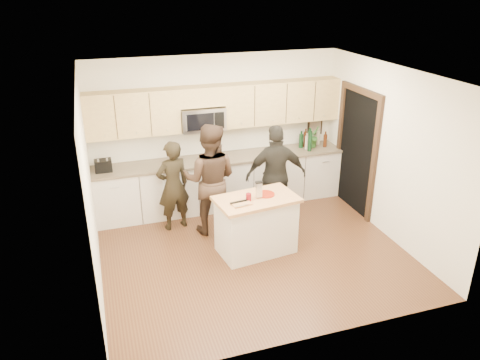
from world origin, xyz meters
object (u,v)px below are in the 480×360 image
object	(u,v)px
woman_left	(173,186)
woman_right	(276,176)
toaster	(103,166)
woman_center	(210,180)
island	(256,225)

from	to	relation	value
woman_left	woman_right	bearing A→B (deg)	154.80
toaster	woman_left	size ratio (longest dim) A/B	0.18
toaster	woman_left	world-z (taller)	woman_left
toaster	woman_right	bearing A→B (deg)	-18.15
toaster	woman_left	distance (m)	1.21
woman_left	woman_right	size ratio (longest dim) A/B	0.88
woman_left	woman_center	distance (m)	0.64
woman_center	woman_right	distance (m)	1.12
woman_center	woman_right	xyz separation A→B (m)	(1.11, -0.04, -0.06)
woman_center	woman_right	bearing A→B (deg)	-159.22
island	woman_left	world-z (taller)	woman_left
island	woman_left	xyz separation A→B (m)	(-1.04, 1.12, 0.31)
island	woman_left	bearing A→B (deg)	125.24
toaster	woman_right	xyz separation A→B (m)	(2.70, -0.89, -0.17)
island	toaster	xyz separation A→B (m)	(-2.08, 1.67, 0.58)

